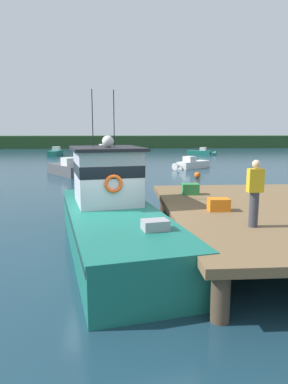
{
  "coord_description": "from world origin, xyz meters",
  "views": [
    {
      "loc": [
        0.38,
        -9.94,
        3.52
      ],
      "look_at": [
        1.2,
        1.88,
        1.4
      ],
      "focal_mm": 32.43,
      "sensor_mm": 36.0,
      "label": 1
    }
  ],
  "objects": [
    {
      "name": "moored_boat_off_the_point",
      "position": [
        7.03,
        21.9,
        0.39
      ],
      "size": [
        4.02,
        3.57,
        1.14
      ],
      "color": "silver",
      "rests_on": "ground"
    },
    {
      "name": "ground_plane",
      "position": [
        0.0,
        0.0,
        0.0
      ],
      "size": [
        200.0,
        200.0,
        0.0
      ],
      "primitive_type": "plane",
      "color": "#193847"
    },
    {
      "name": "moored_boat_far_left",
      "position": [
        -3.69,
        17.64,
        0.49
      ],
      "size": [
        4.04,
        5.21,
        1.41
      ],
      "color": "#4C4C51",
      "rests_on": "ground"
    },
    {
      "name": "dock",
      "position": [
        4.8,
        0.0,
        1.07
      ],
      "size": [
        6.0,
        9.0,
        1.2
      ],
      "color": "#4C3D2D",
      "rests_on": "ground"
    },
    {
      "name": "deckhand_by_the_boat",
      "position": [
        3.59,
        -1.98,
        2.06
      ],
      "size": [
        0.36,
        0.22,
        1.63
      ],
      "color": "#383842",
      "rests_on": "dock"
    },
    {
      "name": "moored_boat_far_right",
      "position": [
        -8.64,
        39.85,
        0.42
      ],
      "size": [
        1.55,
        4.88,
        1.22
      ],
      "color": "#196B5B",
      "rests_on": "ground"
    },
    {
      "name": "mooring_buoy_channel_marker",
      "position": [
        0.63,
        8.12,
        0.25
      ],
      "size": [
        0.5,
        0.5,
        0.5
      ],
      "primitive_type": "sphere",
      "color": "silver",
      "rests_on": "ground"
    },
    {
      "name": "mooring_buoy_inshore",
      "position": [
        6.09,
        15.18,
        0.24
      ],
      "size": [
        0.48,
        0.48,
        0.48
      ],
      "primitive_type": "sphere",
      "color": "#EA5B19",
      "rests_on": "ground"
    },
    {
      "name": "crate_stack_near_edge",
      "position": [
        2.94,
        2.4,
        1.4
      ],
      "size": [
        0.62,
        0.46,
        0.39
      ],
      "primitive_type": "cube",
      "rotation": [
        0.0,
        0.0,
        -0.04
      ],
      "color": "#2D8442",
      "rests_on": "dock"
    },
    {
      "name": "crate_stack_mid_dock",
      "position": [
        3.24,
        -0.23,
        1.38
      ],
      "size": [
        0.61,
        0.45,
        0.36
      ],
      "primitive_type": "cube",
      "rotation": [
        0.0,
        0.0,
        -0.02
      ],
      "color": "orange",
      "rests_on": "dock"
    },
    {
      "name": "moored_boat_mid_harbor",
      "position": [
        -1.86,
        45.54,
        0.47
      ],
      "size": [
        5.09,
        3.73,
        1.36
      ],
      "color": "red",
      "rests_on": "ground"
    },
    {
      "name": "moored_boat_outer_mooring",
      "position": [
        12.15,
        39.92,
        0.36
      ],
      "size": [
        4.13,
        2.49,
        1.06
      ],
      "color": "#196B5B",
      "rests_on": "ground"
    },
    {
      "name": "main_fishing_boat",
      "position": [
        0.09,
        0.44,
        1.01
      ],
      "size": [
        4.1,
        9.97,
        4.8
      ],
      "color": "#196B5B",
      "rests_on": "ground"
    },
    {
      "name": "far_shoreline",
      "position": [
        0.0,
        62.0,
        1.2
      ],
      "size": [
        120.0,
        8.0,
        2.4
      ],
      "primitive_type": "cube",
      "color": "#284723",
      "rests_on": "ground"
    }
  ]
}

